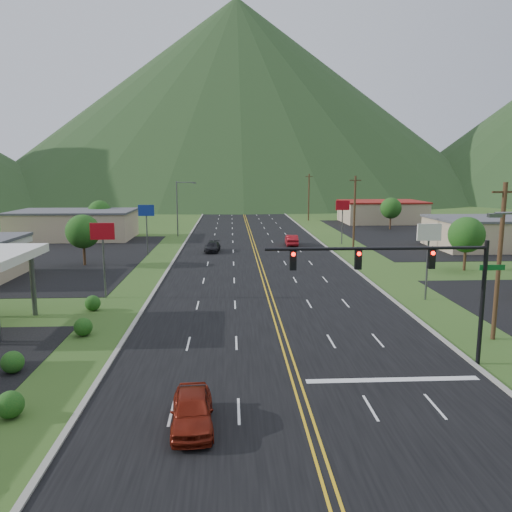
{
  "coord_description": "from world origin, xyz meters",
  "views": [
    {
      "loc": [
        -3.28,
        -11.89,
        10.71
      ],
      "look_at": [
        -1.45,
        24.14,
        4.5
      ],
      "focal_mm": 35.0,
      "sensor_mm": 36.0,
      "label": 1
    }
  ],
  "objects_px": {
    "car_red_near": "(192,411)",
    "car_dark_mid": "(213,247)",
    "traffic_signal": "(412,271)",
    "streetlight_west": "(179,205)",
    "car_red_far": "(292,240)"
  },
  "relations": [
    {
      "from": "car_red_near",
      "to": "car_red_far",
      "type": "bearing_deg",
      "value": 74.9
    },
    {
      "from": "streetlight_west",
      "to": "car_red_far",
      "type": "xyz_separation_m",
      "value": [
        17.13,
        -11.07,
        -4.41
      ]
    },
    {
      "from": "car_red_near",
      "to": "car_red_far",
      "type": "relative_size",
      "value": 0.93
    },
    {
      "from": "traffic_signal",
      "to": "car_red_far",
      "type": "distance_m",
      "value": 45.17
    },
    {
      "from": "traffic_signal",
      "to": "car_dark_mid",
      "type": "distance_m",
      "value": 41.83
    },
    {
      "from": "traffic_signal",
      "to": "car_red_near",
      "type": "distance_m",
      "value": 13.84
    },
    {
      "from": "streetlight_west",
      "to": "car_dark_mid",
      "type": "xyz_separation_m",
      "value": [
        5.94,
        -16.27,
        -4.53
      ]
    },
    {
      "from": "car_red_near",
      "to": "car_dark_mid",
      "type": "xyz_separation_m",
      "value": [
        -0.77,
        45.99,
        -0.09
      ]
    },
    {
      "from": "traffic_signal",
      "to": "car_dark_mid",
      "type": "bearing_deg",
      "value": 107.1
    },
    {
      "from": "streetlight_west",
      "to": "car_red_far",
      "type": "height_order",
      "value": "streetlight_west"
    },
    {
      "from": "car_red_far",
      "to": "traffic_signal",
      "type": "bearing_deg",
      "value": 93.33
    },
    {
      "from": "car_red_near",
      "to": "car_dark_mid",
      "type": "distance_m",
      "value": 46.0
    },
    {
      "from": "car_red_near",
      "to": "traffic_signal",
      "type": "bearing_deg",
      "value": 25.07
    },
    {
      "from": "traffic_signal",
      "to": "streetlight_west",
      "type": "height_order",
      "value": "streetlight_west"
    },
    {
      "from": "streetlight_west",
      "to": "car_red_near",
      "type": "bearing_deg",
      "value": -83.85
    }
  ]
}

